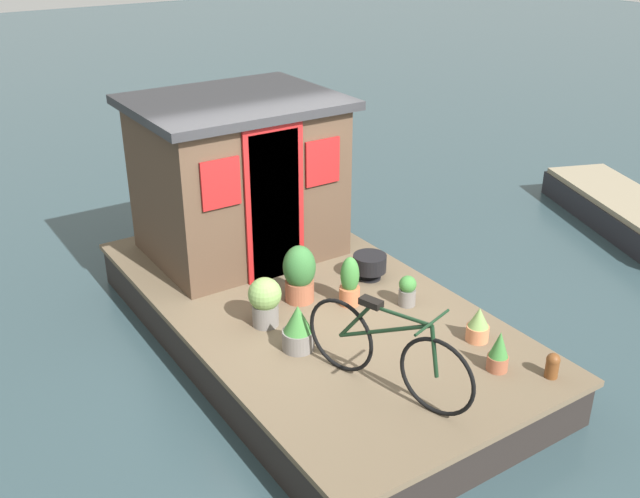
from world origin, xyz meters
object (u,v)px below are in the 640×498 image
potted_plant_succulent (350,283)px  potted_plant_thyme (265,300)px  bicycle (387,351)px  potted_plant_rosemary (499,352)px  potted_plant_basil (478,325)px  dinghy_boat (626,212)px  mooring_bollard (553,365)px  houseboat_cabin (238,177)px  charcoal_grill (370,264)px  potted_plant_lavender (299,274)px  potted_plant_geranium (407,291)px  potted_plant_fern (298,329)px

potted_plant_succulent → potted_plant_thyme: 0.96m
bicycle → potted_plant_thyme: 1.56m
potted_plant_rosemary → potted_plant_succulent: potted_plant_succulent is taller
potted_plant_basil → dinghy_boat: (1.64, -4.69, -0.46)m
bicycle → mooring_bollard: (-0.67, -1.36, -0.26)m
potted_plant_succulent → potted_plant_thyme: (0.12, 0.95, 0.03)m
houseboat_cabin → potted_plant_succulent: (-1.82, -0.33, -0.70)m
houseboat_cabin → bicycle: bearing=174.8°
charcoal_grill → potted_plant_basil: bearing=-176.6°
potted_plant_basil → potted_plant_rosemary: bearing=156.4°
potted_plant_rosemary → potted_plant_thyme: 2.30m
charcoal_grill → mooring_bollard: size_ratio=1.56×
houseboat_cabin → charcoal_grill: houseboat_cabin is taller
charcoal_grill → potted_plant_lavender: bearing=89.5°
charcoal_grill → dinghy_boat: size_ratio=0.12×
potted_plant_geranium → potted_plant_thyme: potted_plant_thyme is taller
potted_plant_thyme → mooring_bollard: (-2.19, -1.69, -0.15)m
potted_plant_fern → mooring_bollard: bearing=-134.8°
potted_plant_lavender → bicycle: bearing=172.9°
potted_plant_rosemary → potted_plant_basil: potted_plant_rosemary is taller
potted_plant_geranium → potted_plant_fern: potted_plant_fern is taller
houseboat_cabin → charcoal_grill: 1.86m
potted_plant_geranium → houseboat_cabin: bearing=20.8°
potted_plant_lavender → potted_plant_succulent: bearing=-131.9°
potted_plant_fern → charcoal_grill: size_ratio=1.24×
bicycle → potted_plant_geranium: bicycle is taller
potted_plant_fern → potted_plant_rosemary: bearing=-134.1°
potted_plant_geranium → dinghy_boat: size_ratio=0.10×
potted_plant_rosemary → potted_plant_basil: (0.46, -0.20, -0.02)m
potted_plant_rosemary → potted_plant_succulent: (1.73, 0.42, 0.06)m
houseboat_cabin → potted_plant_thyme: (-1.70, 0.62, -0.67)m
potted_plant_succulent → mooring_bollard: bearing=-160.3°
houseboat_cabin → potted_plant_lavender: 1.59m
potted_plant_geranium → potted_plant_fern: (-0.08, 1.41, 0.05)m
potted_plant_succulent → potted_plant_fern: size_ratio=1.17×
potted_plant_succulent → charcoal_grill: 0.63m
mooring_bollard → potted_plant_rosemary: bearing=42.7°
houseboat_cabin → potted_plant_geranium: (-2.17, -0.82, -0.78)m
houseboat_cabin → charcoal_grill: size_ratio=6.05×
potted_plant_rosemary → potted_plant_geranium: 1.38m
mooring_bollard → dinghy_boat: (2.45, -4.57, -0.42)m
potted_plant_basil → mooring_bollard: bearing=-171.6°
dinghy_boat → potted_plant_basil: bearing=109.3°
potted_plant_fern → dinghy_boat: size_ratio=0.14×
potted_plant_lavender → houseboat_cabin: bearing=-2.8°
houseboat_cabin → charcoal_grill: bearing=-149.8°
potted_plant_fern → charcoal_grill: 1.64m
potted_plant_basil → potted_plant_lavender: potted_plant_lavender is taller
potted_plant_rosemary → potted_plant_basil: size_ratio=1.12×
houseboat_cabin → potted_plant_rosemary: houseboat_cabin is taller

